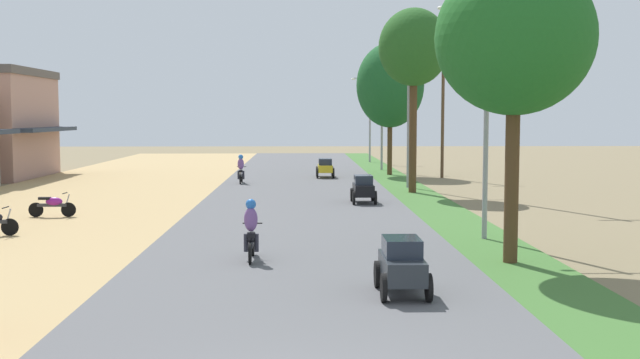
% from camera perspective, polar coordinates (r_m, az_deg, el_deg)
% --- Properties ---
extents(parked_motorbike_fourth, '(1.80, 0.54, 0.94)m').
position_cam_1_polar(parked_motorbike_fourth, '(31.33, -19.10, -1.74)').
color(parked_motorbike_fourth, black).
rests_on(parked_motorbike_fourth, dirt_shoulder).
extents(median_tree_nearest, '(4.13, 4.13, 7.92)m').
position_cam_1_polar(median_tree_nearest, '(20.96, 14.16, 10.04)').
color(median_tree_nearest, '#4C351E').
rests_on(median_tree_nearest, median_strip).
extents(median_tree_second, '(3.52, 3.52, 9.24)m').
position_cam_1_polar(median_tree_second, '(39.40, 6.93, 9.56)').
color(median_tree_second, '#4C351E').
rests_on(median_tree_second, median_strip).
extents(median_tree_third, '(4.43, 4.43, 8.63)m').
position_cam_1_polar(median_tree_third, '(51.07, 5.20, 6.92)').
color(median_tree_third, '#4C351E').
rests_on(median_tree_third, median_strip).
extents(streetlamp_near, '(3.16, 0.20, 7.41)m').
position_cam_1_polar(streetlamp_near, '(24.76, 12.18, 5.58)').
color(streetlamp_near, gray).
rests_on(streetlamp_near, median_strip).
extents(streetlamp_mid, '(3.16, 0.20, 8.14)m').
position_cam_1_polar(streetlamp_mid, '(41.93, 6.55, 5.78)').
color(streetlamp_mid, gray).
rests_on(streetlamp_mid, median_strip).
extents(streetlamp_far, '(3.16, 0.20, 7.47)m').
position_cam_1_polar(streetlamp_far, '(55.45, 4.59, 5.17)').
color(streetlamp_far, gray).
rests_on(streetlamp_far, median_strip).
extents(streetlamp_farthest, '(3.16, 0.20, 7.16)m').
position_cam_1_polar(streetlamp_farthest, '(64.94, 3.71, 4.97)').
color(streetlamp_farthest, gray).
rests_on(streetlamp_farthest, median_strip).
extents(utility_pole_near, '(1.80, 0.20, 8.83)m').
position_cam_1_polar(utility_pole_near, '(35.83, 13.99, 5.66)').
color(utility_pole_near, brown).
rests_on(utility_pole_near, ground).
extents(utility_pole_far, '(1.80, 0.20, 8.91)m').
position_cam_1_polar(utility_pole_far, '(49.52, 9.05, 5.49)').
color(utility_pole_far, brown).
rests_on(utility_pole_far, ground).
extents(car_hatchback_charcoal, '(1.04, 2.00, 1.23)m').
position_cam_1_polar(car_hatchback_charcoal, '(16.88, 6.06, -6.19)').
color(car_hatchback_charcoal, '#282D33').
rests_on(car_hatchback_charcoal, road_strip).
extents(car_hatchback_black, '(1.04, 2.00, 1.23)m').
position_cam_1_polar(car_hatchback_black, '(34.28, 3.21, -0.62)').
color(car_hatchback_black, black).
rests_on(car_hatchback_black, road_strip).
extents(car_sedan_yellow, '(1.10, 2.26, 1.19)m').
position_cam_1_polar(car_sedan_yellow, '(48.40, 0.37, 0.94)').
color(car_sedan_yellow, gold).
rests_on(car_sedan_yellow, road_strip).
extents(motorbike_foreground_rider, '(0.54, 1.80, 1.66)m').
position_cam_1_polar(motorbike_foreground_rider, '(20.73, -5.09, -3.84)').
color(motorbike_foreground_rider, black).
rests_on(motorbike_foreground_rider, road_strip).
extents(motorbike_ahead_second, '(0.54, 1.80, 1.66)m').
position_cam_1_polar(motorbike_ahead_second, '(44.33, -5.85, 0.71)').
color(motorbike_ahead_second, black).
rests_on(motorbike_ahead_second, road_strip).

